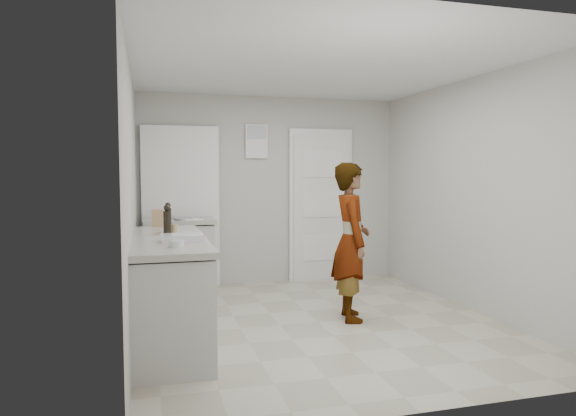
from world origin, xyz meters
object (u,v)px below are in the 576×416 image
object	(u,v)px
oil_cruet_a	(167,220)
oil_cruet_b	(168,218)
cake_mix_box	(158,218)
person	(351,241)
egg_bowl	(176,244)
spice_jar	(174,229)
baking_dish	(183,238)

from	to	relation	value
oil_cruet_a	oil_cruet_b	bearing A→B (deg)	83.82
cake_mix_box	oil_cruet_a	distance (m)	0.69
person	cake_mix_box	bearing A→B (deg)	80.76
oil_cruet_a	egg_bowl	world-z (taller)	oil_cruet_a
oil_cruet_b	egg_bowl	bearing A→B (deg)	-88.79
spice_jar	person	bearing A→B (deg)	-2.00
oil_cruet_a	baking_dish	bearing A→B (deg)	-79.18
person	oil_cruet_a	bearing A→B (deg)	101.00
baking_dish	egg_bowl	bearing A→B (deg)	-103.51
spice_jar	egg_bowl	bearing A→B (deg)	-92.03
oil_cruet_a	egg_bowl	xyz separation A→B (m)	(0.03, -0.81, -0.11)
person	cake_mix_box	distance (m)	2.00
oil_cruet_b	baking_dish	size ratio (longest dim) A/B	0.83
egg_bowl	cake_mix_box	bearing A→B (deg)	94.01
person	oil_cruet_b	size ratio (longest dim) A/B	5.58
cake_mix_box	oil_cruet_a	xyz separation A→B (m)	(0.07, -0.69, 0.04)
oil_cruet_a	egg_bowl	bearing A→B (deg)	-87.57
oil_cruet_b	oil_cruet_a	bearing A→B (deg)	-96.18
spice_jar	oil_cruet_b	size ratio (longest dim) A/B	0.29
oil_cruet_b	person	bearing A→B (deg)	-3.72
cake_mix_box	person	bearing A→B (deg)	-9.20
oil_cruet_a	spice_jar	bearing A→B (deg)	49.92
cake_mix_box	baking_dish	world-z (taller)	cake_mix_box
baking_dish	egg_bowl	size ratio (longest dim) A/B	2.73
oil_cruet_b	egg_bowl	distance (m)	0.95
person	spice_jar	distance (m)	1.75
oil_cruet_a	person	bearing A→B (deg)	0.56
baking_dish	oil_cruet_a	bearing A→B (deg)	100.82
baking_dish	egg_bowl	xyz separation A→B (m)	(-0.07, -0.28, -0.00)
person	cake_mix_box	xyz separation A→B (m)	(-1.88, 0.67, 0.22)
baking_dish	oil_cruet_b	bearing A→B (deg)	97.45
person	cake_mix_box	size ratio (longest dim) A/B	8.79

